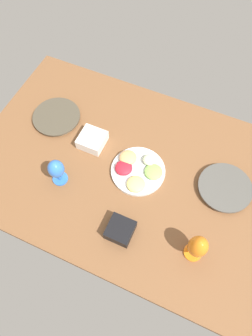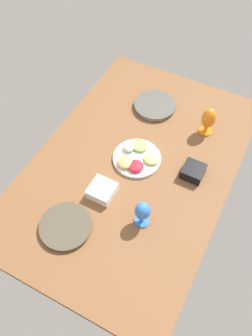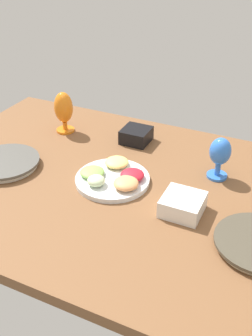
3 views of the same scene
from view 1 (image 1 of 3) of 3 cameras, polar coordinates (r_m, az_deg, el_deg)
name	(u,v)px [view 1 (image 1 of 3)]	position (r cm, az deg, el deg)	size (l,w,h in cm)	color
ground_plane	(131,171)	(150.35, 0.94, -0.54)	(160.00, 104.00, 4.00)	brown
dinner_plate_left	(57,117)	(168.54, -13.08, 9.42)	(25.63, 25.63, 2.48)	beige
dinner_plate_right	(225,188)	(150.00, 18.32, -3.63)	(25.74, 25.74, 2.84)	silver
fruit_platter	(137,169)	(146.35, 2.19, -0.27)	(26.68, 26.68, 5.33)	silver
hurricane_glass_blue	(56,170)	(141.07, -13.12, -0.36)	(7.70, 7.70, 15.84)	blue
hurricane_glass_orange	(198,247)	(127.56, 13.49, -14.44)	(8.11, 8.11, 18.13)	orange
square_bowl_black	(120,230)	(133.54, -1.10, -11.71)	(11.34, 11.34, 5.93)	black
square_bowl_white	(92,140)	(154.48, -6.47, 5.42)	(12.75, 12.75, 5.91)	white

